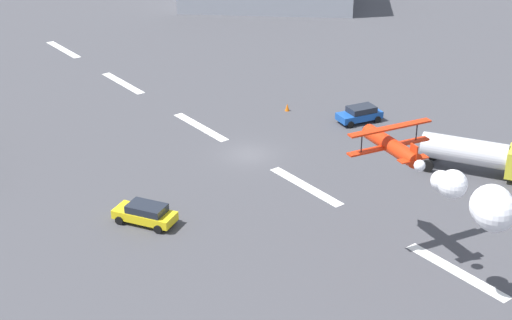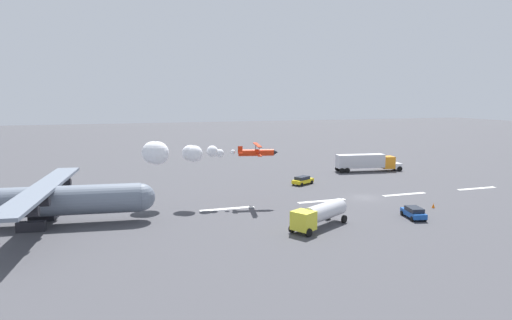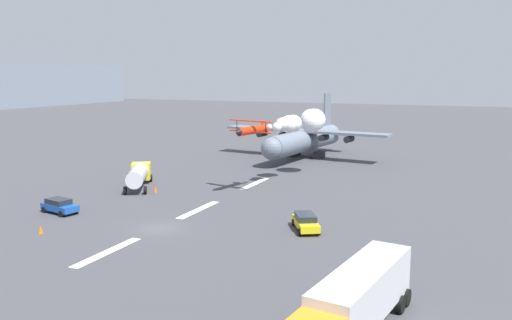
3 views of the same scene
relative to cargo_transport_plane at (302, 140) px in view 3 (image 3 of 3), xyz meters
name	(u,v)px [view 3 (image 3 of 3)]	position (x,y,z in m)	size (l,w,h in m)	color
ground_plane	(159,228)	(-45.36, -1.05, -3.25)	(440.00, 440.00, 0.00)	#424247
runway_stripe_2	(107,252)	(-52.89, -1.05, -3.25)	(8.00, 0.90, 0.01)	white
runway_stripe_3	(199,210)	(-37.83, -1.05, -3.25)	(8.00, 0.90, 0.01)	white
runway_stripe_4	(255,184)	(-22.76, -1.05, -3.25)	(8.00, 0.90, 0.01)	white
cargo_transport_plane	(302,140)	(0.00, 0.00, 0.00)	(25.25, 30.21, 10.93)	slate
stunt_biplane_red	(303,122)	(-15.96, -5.39, 4.60)	(19.61, 7.99, 3.37)	red
semi_truck_orange	(353,304)	(-59.43, -22.91, -1.13)	(14.56, 4.80, 3.70)	silver
fuel_tanker_truck	(138,174)	(-31.04, 11.57, -1.51)	(9.06, 6.67, 2.90)	yellow
followme_car_yellow	(306,222)	(-40.42, -14.00, -2.44)	(4.84, 3.82, 1.52)	yellow
airport_staff_sedan	(59,205)	(-44.84, 11.64, -2.44)	(2.72, 4.51, 1.52)	#194CA5
traffic_cone_near	(40,229)	(-51.12, 7.95, -2.88)	(0.44, 0.44, 0.75)	orange
traffic_cone_far	(155,189)	(-32.44, 8.13, -2.88)	(0.44, 0.44, 0.75)	orange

